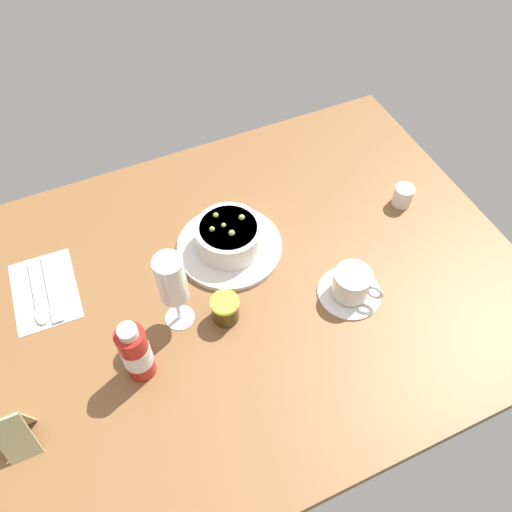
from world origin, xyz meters
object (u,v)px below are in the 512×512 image
(jam_jar, at_px, (225,309))
(sauce_bottle_red, at_px, (136,352))
(coffee_cup, at_px, (352,285))
(menu_card, at_px, (14,431))
(porridge_bowl, at_px, (227,239))
(wine_glass, at_px, (172,282))
(creamer_jug, at_px, (403,195))
(cutlery_setting, at_px, (45,292))

(jam_jar, xyz_separation_m, sauce_bottle_red, (0.18, 0.04, 0.04))
(coffee_cup, bearing_deg, menu_card, 2.79)
(porridge_bowl, distance_m, coffee_cup, 0.27)
(jam_jar, distance_m, sauce_bottle_red, 0.19)
(menu_card, bearing_deg, porridge_bowl, -153.15)
(wine_glass, xyz_separation_m, menu_card, (0.31, 0.12, -0.07))
(sauce_bottle_red, bearing_deg, jam_jar, -167.61)
(jam_jar, relative_size, menu_card, 0.53)
(wine_glass, height_order, menu_card, wine_glass)
(porridge_bowl, height_order, menu_card, menu_card)
(creamer_jug, bearing_deg, porridge_bowl, -5.36)
(cutlery_setting, bearing_deg, coffee_cup, 155.58)
(menu_card, bearing_deg, creamer_jug, -167.34)
(coffee_cup, distance_m, menu_card, 0.64)
(porridge_bowl, height_order, creamer_jug, porridge_bowl)
(jam_jar, xyz_separation_m, menu_card, (0.39, 0.08, 0.02))
(cutlery_setting, height_order, wine_glass, wine_glass)
(porridge_bowl, bearing_deg, sauce_bottle_red, 37.73)
(porridge_bowl, relative_size, cutlery_setting, 1.21)
(wine_glass, xyz_separation_m, sauce_bottle_red, (0.10, 0.07, -0.06))
(porridge_bowl, relative_size, coffee_cup, 1.75)
(creamer_jug, xyz_separation_m, wine_glass, (0.55, 0.08, 0.10))
(porridge_bowl, xyz_separation_m, coffee_cup, (-0.18, 0.20, -0.00))
(creamer_jug, relative_size, jam_jar, 0.95)
(wine_glass, relative_size, jam_jar, 3.30)
(porridge_bowl, xyz_separation_m, menu_card, (0.46, 0.23, 0.02))
(coffee_cup, height_order, jam_jar, coffee_cup)
(porridge_bowl, distance_m, sauce_bottle_red, 0.31)
(wine_glass, height_order, sauce_bottle_red, wine_glass)
(coffee_cup, xyz_separation_m, wine_glass, (0.32, -0.09, 0.09))
(cutlery_setting, bearing_deg, sauce_bottle_red, 118.56)
(coffee_cup, bearing_deg, sauce_bottle_red, -1.71)
(creamer_jug, height_order, sauce_bottle_red, sauce_bottle_red)
(porridge_bowl, relative_size, creamer_jug, 4.17)
(wine_glass, bearing_deg, creamer_jug, -172.01)
(creamer_jug, distance_m, sauce_bottle_red, 0.67)
(coffee_cup, bearing_deg, cutlery_setting, -24.42)
(menu_card, bearing_deg, cutlery_setting, -106.99)
(cutlery_setting, relative_size, menu_card, 1.75)
(porridge_bowl, distance_m, jam_jar, 0.16)
(coffee_cup, distance_m, sauce_bottle_red, 0.42)
(wine_glass, bearing_deg, coffee_cup, 165.22)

